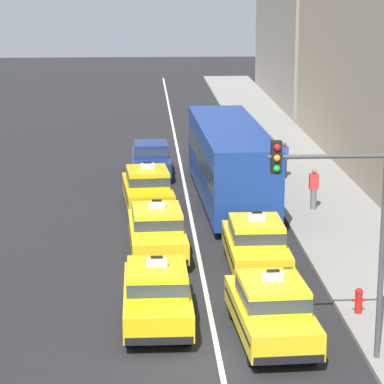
# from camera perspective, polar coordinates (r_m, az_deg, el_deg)

# --- Properties ---
(ground_plane) EXTENTS (160.00, 160.00, 0.00)m
(ground_plane) POSITION_cam_1_polar(r_m,az_deg,el_deg) (22.72, 1.75, -10.61)
(ground_plane) COLOR #232326
(lane_stripe_left_right) EXTENTS (0.14, 80.00, 0.01)m
(lane_stripe_left_right) POSITION_cam_1_polar(r_m,az_deg,el_deg) (41.72, -0.55, 0.83)
(lane_stripe_left_right) COLOR silver
(lane_stripe_left_right) RESTS_ON ground
(sidewalk_curb) EXTENTS (4.00, 90.00, 0.15)m
(sidewalk_curb) POSITION_cam_1_polar(r_m,az_deg,el_deg) (37.54, 8.36, -0.69)
(sidewalk_curb) COLOR gray
(sidewalk_curb) RESTS_ON ground
(taxi_left_nearest) EXTENTS (1.84, 4.57, 1.96)m
(taxi_left_nearest) POSITION_cam_1_polar(r_m,az_deg,el_deg) (24.67, -2.22, -6.38)
(taxi_left_nearest) COLOR black
(taxi_left_nearest) RESTS_ON ground
(taxi_left_second) EXTENTS (2.00, 4.63, 1.96)m
(taxi_left_second) POSITION_cam_1_polar(r_m,az_deg,el_deg) (30.46, -2.23, -2.41)
(taxi_left_second) COLOR black
(taxi_left_second) RESTS_ON ground
(taxi_left_third) EXTENTS (2.14, 4.68, 1.96)m
(taxi_left_third) POSITION_cam_1_polar(r_m,az_deg,el_deg) (36.37, -2.82, 0.28)
(taxi_left_third) COLOR black
(taxi_left_third) RESTS_ON ground
(sedan_left_fourth) EXTENTS (1.80, 4.32, 1.58)m
(sedan_left_fourth) POSITION_cam_1_polar(r_m,az_deg,el_deg) (42.30, -2.60, 2.17)
(sedan_left_fourth) COLOR black
(sedan_left_fourth) RESTS_ON ground
(taxi_right_nearest) EXTENTS (2.04, 4.64, 1.96)m
(taxi_right_nearest) POSITION_cam_1_polar(r_m,az_deg,el_deg) (23.68, 5.04, -7.31)
(taxi_right_nearest) COLOR black
(taxi_right_nearest) RESTS_ON ground
(taxi_right_second) EXTENTS (1.83, 4.56, 1.96)m
(taxi_right_second) POSITION_cam_1_polar(r_m,az_deg,el_deg) (29.06, 4.06, -3.25)
(taxi_right_second) COLOR black
(taxi_right_second) RESTS_ON ground
(bus_right_third) EXTENTS (2.84, 11.27, 3.22)m
(bus_right_third) POSITION_cam_1_polar(r_m,az_deg,el_deg) (37.22, 2.40, 2.08)
(bus_right_third) COLOR black
(bus_right_third) RESTS_ON ground
(pedestrian_mid_block) EXTENTS (0.36, 0.24, 1.66)m
(pedestrian_mid_block) POSITION_cam_1_polar(r_m,az_deg,el_deg) (41.31, 5.84, 2.03)
(pedestrian_mid_block) COLOR #23232D
(pedestrian_mid_block) RESTS_ON sidewalk_curb
(pedestrian_by_storefront) EXTENTS (0.36, 0.24, 1.65)m
(pedestrian_by_storefront) POSITION_cam_1_polar(r_m,az_deg,el_deg) (36.02, 7.69, 0.21)
(pedestrian_by_storefront) COLOR slate
(pedestrian_by_storefront) RESTS_ON sidewalk_curb
(fire_hydrant) EXTENTS (0.36, 0.22, 0.73)m
(fire_hydrant) POSITION_cam_1_polar(r_m,az_deg,el_deg) (25.55, 10.48, -6.68)
(fire_hydrant) COLOR red
(fire_hydrant) RESTS_ON sidewalk_curb
(traffic_light_pole) EXTENTS (2.87, 0.33, 5.58)m
(traffic_light_pole) POSITION_cam_1_polar(r_m,az_deg,el_deg) (21.57, 9.56, -1.35)
(traffic_light_pole) COLOR #47474C
(traffic_light_pole) RESTS_ON ground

